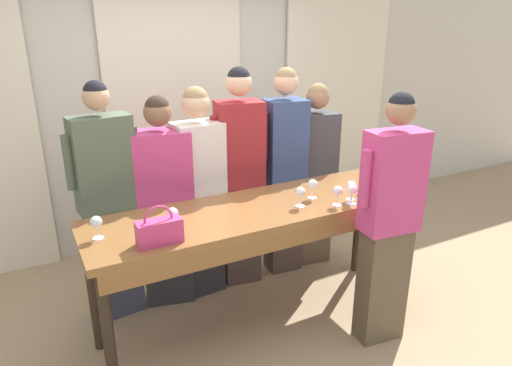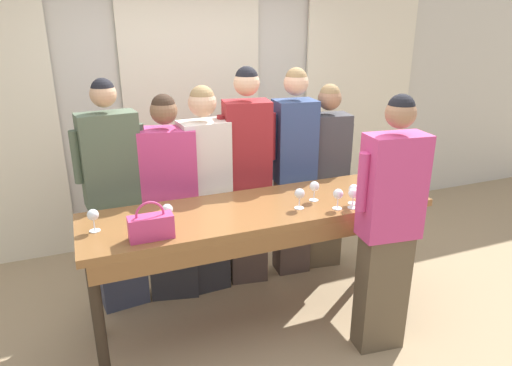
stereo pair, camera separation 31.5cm
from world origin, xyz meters
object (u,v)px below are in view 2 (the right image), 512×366
(guest_striped_shirt, at_px, (247,176))
(host_pouring, at_px, (388,227))
(wine_glass_front_right, at_px, (314,187))
(wine_glass_front_mid, at_px, (93,216))
(wine_glass_front_left, at_px, (300,194))
(wine_glass_back_left, at_px, (353,194))
(tasting_bar, at_px, (261,222))
(guest_navy_coat, at_px, (293,171))
(guest_pink_top, at_px, (170,200))
(guest_olive_jacket, at_px, (115,197))
(wine_glass_center_mid, at_px, (354,190))
(handbag, at_px, (151,226))
(wine_glass_center_right, at_px, (167,210))
(guest_cream_sweater, at_px, (206,189))
(guest_beige_cap, at_px, (325,176))
(wine_bottle, at_px, (377,175))
(wine_glass_center_left, at_px, (338,195))

(guest_striped_shirt, distance_m, host_pouring, 1.29)
(wine_glass_front_right, bearing_deg, wine_glass_front_mid, 177.95)
(wine_glass_front_left, xyz_separation_m, wine_glass_back_left, (0.35, -0.13, 0.00))
(tasting_bar, xyz_separation_m, guest_navy_coat, (0.57, 0.66, 0.10))
(tasting_bar, relative_size, guest_pink_top, 1.45)
(guest_pink_top, relative_size, guest_striped_shirt, 0.91)
(wine_glass_front_left, height_order, guest_navy_coat, guest_navy_coat)
(tasting_bar, xyz_separation_m, guest_olive_jacket, (-0.92, 0.66, 0.08))
(wine_glass_center_mid, relative_size, guest_navy_coat, 0.08)
(tasting_bar, bearing_deg, wine_glass_front_right, -2.40)
(handbag, xyz_separation_m, guest_navy_coat, (1.36, 0.85, -0.09))
(tasting_bar, distance_m, guest_striped_shirt, 0.68)
(guest_pink_top, bearing_deg, wine_glass_center_mid, -36.00)
(wine_glass_center_right, xyz_separation_m, host_pouring, (1.34, -0.47, -0.14))
(guest_cream_sweater, relative_size, guest_striped_shirt, 0.93)
(tasting_bar, distance_m, guest_beige_cap, 1.11)
(host_pouring, bearing_deg, guest_olive_jacket, 143.78)
(wine_glass_front_mid, distance_m, wine_glass_back_left, 1.70)
(wine_bottle, height_order, guest_olive_jacket, guest_olive_jacket)
(wine_glass_front_mid, height_order, wine_glass_center_right, same)
(wine_glass_front_right, distance_m, guest_striped_shirt, 0.73)
(wine_glass_center_mid, bearing_deg, tasting_bar, 164.75)
(wine_glass_front_left, relative_size, guest_cream_sweater, 0.08)
(wine_glass_front_right, height_order, guest_striped_shirt, guest_striped_shirt)
(wine_glass_front_right, height_order, guest_navy_coat, guest_navy_coat)
(wine_glass_center_left, bearing_deg, guest_beige_cap, 64.56)
(guest_navy_coat, bearing_deg, wine_glass_front_left, -113.55)
(handbag, height_order, wine_glass_center_mid, handbag)
(handbag, height_order, wine_glass_front_right, handbag)
(wine_bottle, bearing_deg, guest_navy_coat, 121.96)
(wine_bottle, bearing_deg, guest_striped_shirt, 142.41)
(guest_pink_top, distance_m, guest_navy_coat, 1.09)
(wine_glass_center_mid, relative_size, guest_cream_sweater, 0.08)
(wine_glass_center_left, relative_size, guest_navy_coat, 0.08)
(wine_glass_front_mid, distance_m, guest_navy_coat, 1.78)
(wine_glass_center_left, distance_m, guest_striped_shirt, 0.94)
(wine_glass_back_left, bearing_deg, guest_olive_jacket, 149.25)
(wine_bottle, distance_m, host_pouring, 0.63)
(wine_bottle, xyz_separation_m, wine_glass_center_left, (-0.49, -0.24, -0.01))
(guest_cream_sweater, bearing_deg, wine_bottle, -28.16)
(wine_glass_back_left, height_order, guest_olive_jacket, guest_olive_jacket)
(tasting_bar, xyz_separation_m, wine_glass_front_mid, (-1.09, 0.04, 0.21))
(tasting_bar, height_order, wine_glass_back_left, wine_glass_back_left)
(wine_glass_center_right, height_order, guest_cream_sweater, guest_cream_sweater)
(guest_olive_jacket, xyz_separation_m, guest_cream_sweater, (0.71, -0.00, -0.04))
(wine_glass_front_right, height_order, guest_cream_sweater, guest_cream_sweater)
(wine_glass_center_mid, xyz_separation_m, guest_cream_sweater, (-0.85, 0.83, -0.17))
(tasting_bar, xyz_separation_m, wine_glass_front_right, (0.41, -0.02, 0.21))
(handbag, relative_size, wine_glass_front_mid, 1.82)
(guest_olive_jacket, bearing_deg, host_pouring, -36.22)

